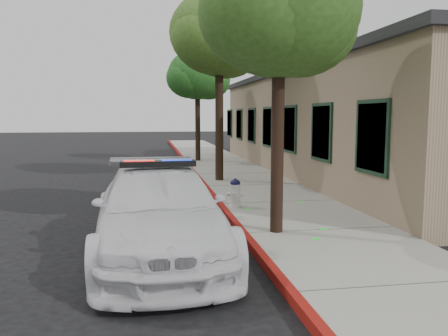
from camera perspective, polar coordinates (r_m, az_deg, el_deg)
ground at (r=8.93m, az=2.26°, el=-9.15°), size 120.00×120.00×0.00m
sidewalk at (r=12.13m, az=6.80°, el=-4.59°), size 3.20×60.00×0.15m
red_curb at (r=11.79m, az=-0.42°, el=-4.84°), size 0.14×60.00×0.16m
clapboard_building at (r=19.36m, az=16.48°, el=5.49°), size 7.30×20.89×4.24m
police_car at (r=7.98m, az=-8.23°, el=-5.38°), size 2.39×5.42×1.67m
fire_hydrant at (r=11.28m, az=1.42°, el=-3.14°), size 0.41×0.36×0.72m
street_tree_near at (r=8.97m, az=7.07°, el=18.66°), size 3.19×3.04×5.57m
street_tree_mid at (r=16.17m, az=-0.63°, el=16.14°), size 3.44×3.56×6.56m
street_tree_far at (r=22.96m, az=-3.32°, el=11.41°), size 3.22×2.94×5.57m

